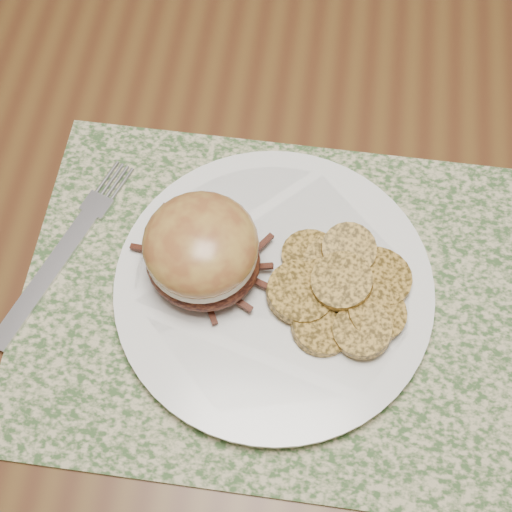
{
  "coord_description": "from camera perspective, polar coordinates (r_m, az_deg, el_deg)",
  "views": [
    {
      "loc": [
        -0.09,
        -0.43,
        1.33
      ],
      "look_at": [
        -0.13,
        -0.17,
        0.79
      ],
      "focal_mm": 50.0,
      "sensor_mm": 36.0,
      "label": 1
    }
  ],
  "objects": [
    {
      "name": "roasted_potatoes",
      "position": [
        0.61,
        6.83,
        -2.47
      ],
      "size": [
        0.14,
        0.14,
        0.03
      ],
      "color": "#B68735",
      "rests_on": "dinner_plate"
    },
    {
      "name": "ground",
      "position": [
        1.4,
        6.28,
        -8.68
      ],
      "size": [
        3.5,
        3.5,
        0.0
      ],
      "primitive_type": "plane",
      "color": "brown",
      "rests_on": "ground"
    },
    {
      "name": "placemat",
      "position": [
        0.63,
        1.84,
        -3.61
      ],
      "size": [
        0.45,
        0.33,
        0.0
      ],
      "primitive_type": "cube",
      "color": "#39572C",
      "rests_on": "dining_table"
    },
    {
      "name": "pork_sandwich",
      "position": [
        0.59,
        -4.38,
        0.45
      ],
      "size": [
        0.13,
        0.12,
        0.07
      ],
      "rotation": [
        0.0,
        0.0,
        -0.38
      ],
      "color": "black",
      "rests_on": "dinner_plate"
    },
    {
      "name": "dinner_plate",
      "position": [
        0.62,
        1.43,
        -2.58
      ],
      "size": [
        0.26,
        0.26,
        0.02
      ],
      "primitive_type": "cylinder",
      "color": "white",
      "rests_on": "placemat"
    },
    {
      "name": "dining_table",
      "position": [
        0.79,
        11.06,
        6.0
      ],
      "size": [
        1.5,
        0.9,
        0.75
      ],
      "color": "#563819",
      "rests_on": "ground"
    },
    {
      "name": "fork",
      "position": [
        0.66,
        -15.01,
        0.48
      ],
      "size": [
        0.09,
        0.2,
        0.0
      ],
      "rotation": [
        0.0,
        0.0,
        -0.34
      ],
      "color": "#B6B6BD",
      "rests_on": "placemat"
    }
  ]
}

